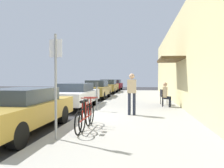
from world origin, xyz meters
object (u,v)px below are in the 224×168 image
parked_car_0 (21,109)px  pedestrian_standing (132,91)px  seated_patron_0 (166,94)px  parked_car_1 (75,95)px  parked_car_4 (115,85)px  parking_meter (97,94)px  bicycle_0 (84,118)px  parked_car_2 (97,89)px  parked_car_3 (108,86)px  cafe_chair_0 (165,97)px  street_sign (56,78)px  cafe_chair_1 (163,96)px  bicycle_1 (87,116)px

parked_car_0 → pedestrian_standing: (3.20, 2.76, 0.42)m
seated_patron_0 → parked_car_1: bearing=-176.7°
parked_car_4 → parking_meter: bearing=-85.2°
parked_car_0 → parked_car_1: bearing=90.0°
parked_car_0 → parked_car_4: size_ratio=1.00×
bicycle_0 → pedestrian_standing: bearing=65.4°
parked_car_2 → parked_car_3: (0.00, 5.92, 0.01)m
bicycle_0 → cafe_chair_0: (2.88, 5.49, 0.14)m
parked_car_3 → parking_meter: size_ratio=3.33×
parking_meter → bicycle_0: (0.40, -3.59, -0.41)m
street_sign → cafe_chair_1: street_sign is taller
pedestrian_standing → parked_car_0: bearing=-139.2°
bicycle_0 → seated_patron_0: size_ratio=1.33×
parking_meter → cafe_chair_0: parking_meter is taller
street_sign → seated_patron_0: 7.28m
parked_car_3 → bicycle_0: bearing=-83.3°
seated_patron_0 → parked_car_4: bearing=106.4°
seated_patron_0 → parked_car_3: bearing=113.8°
bicycle_0 → pedestrian_standing: size_ratio=1.01×
parking_meter → cafe_chair_1: bearing=39.8°
bicycle_0 → pedestrian_standing: pedestrian_standing is taller
parked_car_0 → seated_patron_0: seated_patron_0 is taller
parked_car_0 → bicycle_1: (1.96, 0.36, -0.22)m
parking_meter → street_sign: street_sign is taller
parked_car_4 → cafe_chair_0: (4.83, -16.58, -0.11)m
bicycle_0 → parked_car_0: bearing=-179.0°
cafe_chair_0 → bicycle_0: bearing=-117.7°
parked_car_4 → bicycle_1: size_ratio=2.57×
parking_meter → parked_car_4: bearing=94.8°
parked_car_3 → cafe_chair_0: bearing=-66.5°
parked_car_4 → parked_car_0: bearing=-90.0°
parked_car_1 → bicycle_1: bearing=-68.0°
parked_car_4 → bicycle_0: 22.15m
parked_car_3 → parking_meter: (1.55, -12.99, 0.13)m
parked_car_0 → pedestrian_standing: size_ratio=2.59×
parked_car_1 → parked_car_2: parked_car_2 is taller
cafe_chair_1 → parked_car_0: bearing=-127.2°
parked_car_0 → parked_car_1: (0.00, 5.22, 0.01)m
bicycle_0 → bicycle_1: size_ratio=1.00×
seated_patron_0 → cafe_chair_1: 0.87m
parked_car_0 → pedestrian_standing: pedestrian_standing is taller
parked_car_0 → parked_car_3: size_ratio=1.00×
cafe_chair_0 → pedestrian_standing: size_ratio=0.51×
parked_car_4 → cafe_chair_1: 16.47m
parked_car_1 → street_sign: 6.36m
cafe_chair_0 → cafe_chair_1: 0.83m
cafe_chair_0 → pedestrian_standing: (-1.63, -2.76, 0.50)m
parked_car_3 → parked_car_4: (0.00, 5.48, -0.02)m
parked_car_3 → bicycle_0: 16.70m
cafe_chair_1 → parking_meter: bearing=-140.2°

